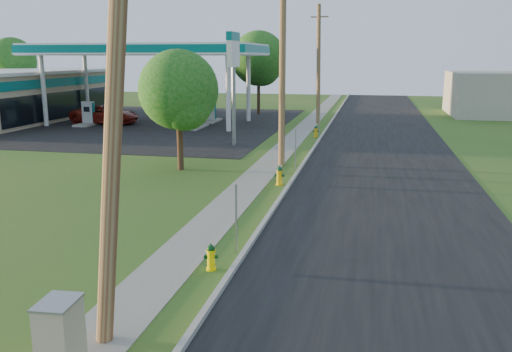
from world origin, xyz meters
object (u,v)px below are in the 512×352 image
Objects in this scene: fuel_pump_sw at (112,111)px; tree_lot at (259,61)px; fuel_pump_ne at (195,119)px; hydrant_near at (211,257)px; hydrant_mid at (279,176)px; car_red at (105,115)px; utility_cabinet at (60,338)px; utility_pole_near at (114,93)px; fuel_pump_se at (210,114)px; fuel_pump_nw at (89,116)px; tree_verge at (180,93)px; price_pylon at (233,56)px; tree_back at (13,63)px; hydrant_far at (316,131)px; utility_pole_mid at (282,66)px; utility_pole_far at (319,64)px.

fuel_pump_sw is 0.41× the size of tree_lot.
hydrant_near is at bearing -70.87° from fuel_pump_ne.
car_red is (-17.62, 18.32, 0.37)m from hydrant_mid.
car_red is at bearing 116.20° from utility_cabinet.
utility_pole_near reaches higher than fuel_pump_se.
fuel_pump_nw is 4.48× the size of hydrant_near.
utility_cabinet reaches higher than hydrant_mid.
hydrant_mid is at bearing 87.33° from utility_pole_near.
car_red is at bearing -159.45° from fuel_pump_se.
tree_verge is 6.90× the size of hydrant_mid.
car_red is at bearing 147.08° from price_pylon.
tree_lot reaches higher than car_red.
tree_verge is at bearing -43.37° from tree_back.
tree_verge is 8.10× the size of hydrant_near.
fuel_pump_se is at bearing 114.07° from hydrant_mid.
utility_pole_near is 1.38× the size of price_pylon.
fuel_pump_nw is at bearing -90.00° from fuel_pump_sw.
tree_verge reaches higher than car_red.
fuel_pump_sw is 3.82× the size of hydrant_mid.
tree_lot is 16.37m from hydrant_far.
utility_pole_near is 11.31× the size of hydrant_mid.
car_red is (-16.98, 13.97, -4.18)m from utility_pole_mid.
fuel_pump_sw is at bearing -147.94° from tree_lot.
fuel_pump_se is 24.73m from tree_back.
car_red is (-17.48, 28.08, 0.43)m from hydrant_near.
utility_pole_mid is 7.07× the size of utility_cabinet.
hydrant_near is 5.24m from utility_cabinet.
hydrant_mid is (0.64, -22.35, -4.39)m from utility_pole_far.
utility_pole_mid is 12.54× the size of hydrant_far.
fuel_pump_nw is 3.82× the size of hydrant_mid.
fuel_pump_se is at bearing 90.00° from fuel_pump_ne.
fuel_pump_sw reaches higher than utility_cabinet.
fuel_pump_ne is 3.82× the size of hydrant_mid.
tree_verge is 4.17× the size of utility_cabinet.
utility_pole_far is at bearing 89.00° from utility_cabinet.
utility_pole_far is 10.99m from fuel_pump_ne.
tree_verge reaches higher than utility_cabinet.
tree_back reaches higher than hydrant_mid.
tree_lot is at bearing 116.06° from hydrant_far.
tree_verge is at bearing 102.90° from utility_cabinet.
tree_back is at bearing 154.10° from fuel_pump_sw.
fuel_pump_se is 3.82× the size of hydrant_mid.
fuel_pump_nw is at bearing 136.89° from hydrant_mid.
utility_cabinet is (3.25, -24.71, -4.74)m from price_pylon.
tree_verge is 13.91m from hydrant_far.
hydrant_near is at bearing -59.39° from fuel_pump_sw.
utility_pole_far is 13.31× the size of hydrant_near.
car_red is at bearing 127.54° from tree_verge.
fuel_pump_se is 0.55× the size of tree_verge.
fuel_pump_sw is 0.55× the size of tree_verge.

